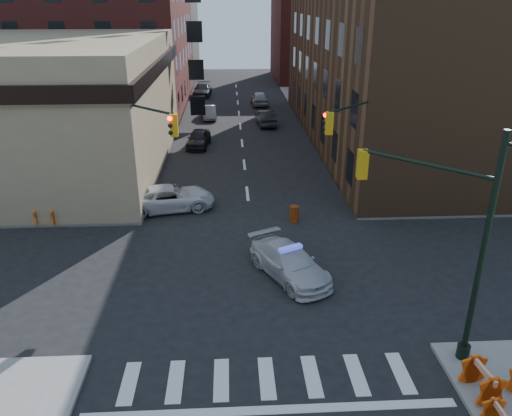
{
  "coord_description": "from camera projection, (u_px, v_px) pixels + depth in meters",
  "views": [
    {
      "loc": [
        -1.06,
        -19.73,
        11.61
      ],
      "look_at": [
        0.14,
        2.43,
        2.2
      ],
      "focal_mm": 35.0,
      "sensor_mm": 36.0,
      "label": 1
    }
  ],
  "objects": [
    {
      "name": "tree_ne_near",
      "position": [
        322.0,
        93.0,
        45.63
      ],
      "size": [
        3.0,
        3.0,
        4.85
      ],
      "color": "black",
      "rests_on": "sidewalk_ne"
    },
    {
      "name": "ground",
      "position": [
        256.0,
        273.0,
        22.72
      ],
      "size": [
        140.0,
        140.0,
        0.0
      ],
      "primitive_type": "plane",
      "color": "black",
      "rests_on": "ground"
    },
    {
      "name": "barricade_nw_a",
      "position": [
        82.0,
        210.0,
        27.95
      ],
      "size": [
        1.27,
        0.73,
        0.91
      ],
      "primitive_type": null,
      "rotation": [
        0.0,
        0.0,
        0.1
      ],
      "color": "#C55109",
      "rests_on": "sidewalk_nw"
    },
    {
      "name": "commercial_row_ne",
      "position": [
        398.0,
        57.0,
        41.32
      ],
      "size": [
        14.0,
        34.0,
        14.0
      ],
      "primitive_type": "cube",
      "color": "#533721",
      "rests_on": "ground"
    },
    {
      "name": "barrel_bank",
      "position": [
        179.0,
        203.0,
        29.21
      ],
      "size": [
        0.66,
        0.66,
        0.91
      ],
      "primitive_type": "cylinder",
      "rotation": [
        0.0,
        0.0,
        -0.37
      ],
      "color": "orange",
      "rests_on": "ground"
    },
    {
      "name": "parked_car_wnear",
      "position": [
        199.0,
        138.0,
        41.65
      ],
      "size": [
        2.16,
        4.36,
        1.43
      ],
      "primitive_type": "imported",
      "rotation": [
        0.0,
        0.0,
        -0.12
      ],
      "color": "black",
      "rests_on": "ground"
    },
    {
      "name": "parked_car_enear",
      "position": [
        266.0,
        118.0,
        48.65
      ],
      "size": [
        1.91,
        4.59,
        1.48
      ],
      "primitive_type": "imported",
      "rotation": [
        0.0,
        0.0,
        3.22
      ],
      "color": "black",
      "rests_on": "ground"
    },
    {
      "name": "bank_building",
      "position": [
        4.0,
        106.0,
        35.28
      ],
      "size": [
        22.0,
        22.0,
        9.0
      ],
      "primitive_type": "cube",
      "color": "#968262",
      "rests_on": "ground"
    },
    {
      "name": "parked_car_wdeep",
      "position": [
        202.0,
        90.0,
        63.09
      ],
      "size": [
        2.38,
        5.38,
        1.53
      ],
      "primitive_type": "imported",
      "rotation": [
        0.0,
        0.0,
        -0.04
      ],
      "color": "black",
      "rests_on": "ground"
    },
    {
      "name": "tree_ne_far",
      "position": [
        309.0,
        80.0,
        52.99
      ],
      "size": [
        3.0,
        3.0,
        4.85
      ],
      "color": "black",
      "rests_on": "sidewalk_ne"
    },
    {
      "name": "signal_pole_se",
      "position": [
        451.0,
        231.0,
        16.14
      ],
      "size": [
        5.4,
        5.27,
        8.0
      ],
      "rotation": [
        0.0,
        0.0,
        2.36
      ],
      "color": "black",
      "rests_on": "sidewalk_se"
    },
    {
      "name": "pedestrian_a",
      "position": [
        105.0,
        185.0,
        30.14
      ],
      "size": [
        0.77,
        0.55,
        1.97
      ],
      "primitive_type": "imported",
      "rotation": [
        0.0,
        0.0,
        -0.12
      ],
      "color": "black",
      "rests_on": "sidewalk_nw"
    },
    {
      "name": "parked_car_wfar",
      "position": [
        209.0,
        112.0,
        51.4
      ],
      "size": [
        1.65,
        3.96,
        1.27
      ],
      "primitive_type": "imported",
      "rotation": [
        0.0,
        0.0,
        0.08
      ],
      "color": "gray",
      "rests_on": "ground"
    },
    {
      "name": "filler_ne",
      "position": [
        328.0,
        38.0,
        74.4
      ],
      "size": [
        16.0,
        16.0,
        12.0
      ],
      "primitive_type": "cube",
      "color": "maroon",
      "rests_on": "ground"
    },
    {
      "name": "pedestrian_c",
      "position": [
        87.0,
        184.0,
        30.6
      ],
      "size": [
        1.11,
        0.87,
        1.76
      ],
      "primitive_type": "imported",
      "rotation": [
        0.0,
        0.0,
        0.49
      ],
      "color": "#212831",
      "rests_on": "sidewalk_nw"
    },
    {
      "name": "pickup",
      "position": [
        170.0,
        198.0,
        29.29
      ],
      "size": [
        5.6,
        3.43,
        1.45
      ],
      "primitive_type": "imported",
      "rotation": [
        0.0,
        0.0,
        1.78
      ],
      "color": "silver",
      "rests_on": "ground"
    },
    {
      "name": "barricade_se_a",
      "position": [
        482.0,
        381.0,
        15.44
      ],
      "size": [
        0.8,
        1.4,
        1.0
      ],
      "primitive_type": null,
      "rotation": [
        0.0,
        0.0,
        1.67
      ],
      "color": "#D15009",
      "rests_on": "sidewalk_se"
    },
    {
      "name": "pedestrian_b",
      "position": [
        22.0,
        205.0,
        27.49
      ],
      "size": [
        0.91,
        0.74,
        1.76
      ],
      "primitive_type": "imported",
      "rotation": [
        0.0,
        0.0,
        -0.09
      ],
      "color": "black",
      "rests_on": "sidewalk_nw"
    },
    {
      "name": "barrel_road",
      "position": [
        294.0,
        214.0,
        27.8
      ],
      "size": [
        0.59,
        0.59,
        0.91
      ],
      "primitive_type": "cylinder",
      "rotation": [
        0.0,
        0.0,
        0.17
      ],
      "color": "#E6540A",
      "rests_on": "ground"
    },
    {
      "name": "police_car",
      "position": [
        289.0,
        263.0,
        22.2
      ],
      "size": [
        3.89,
        5.17,
        1.39
      ],
      "primitive_type": "imported",
      "rotation": [
        0.0,
        0.0,
        0.46
      ],
      "color": "#BAB9BE",
      "rests_on": "ground"
    },
    {
      "name": "barricade_nw_b",
      "position": [
        46.0,
        216.0,
        27.17
      ],
      "size": [
        1.26,
        0.69,
        0.91
      ],
      "primitive_type": null,
      "rotation": [
        0.0,
        0.0,
        -0.07
      ],
      "color": "#C84D09",
      "rests_on": "sidewalk_nw"
    },
    {
      "name": "filler_nw",
      "position": [
        129.0,
        23.0,
        75.8
      ],
      "size": [
        20.0,
        18.0,
        16.0
      ],
      "primitive_type": "cube",
      "color": "brown",
      "rests_on": "ground"
    },
    {
      "name": "signal_pole_ne",
      "position": [
        361.0,
        147.0,
        26.24
      ],
      "size": [
        3.67,
        3.58,
        8.0
      ],
      "rotation": [
        0.0,
        0.0,
        -2.36
      ],
      "color": "black",
      "rests_on": "sidewalk_ne"
    },
    {
      "name": "parked_car_efar",
      "position": [
        259.0,
        98.0,
        57.85
      ],
      "size": [
        1.98,
        4.63,
        1.56
      ],
      "primitive_type": "imported",
      "rotation": [
        0.0,
        0.0,
        3.17
      ],
      "color": "#989BA0",
      "rests_on": "ground"
    },
    {
      "name": "sidewalk_ne",
      "position": [
        451.0,
        113.0,
        53.95
      ],
      "size": [
        34.0,
        54.5,
        0.15
      ],
      "primitive_type": "cube",
      "color": "gray",
      "rests_on": "ground"
    },
    {
      "name": "sidewalk_nw",
      "position": [
        17.0,
        118.0,
        51.65
      ],
      "size": [
        34.0,
        54.5,
        0.15
      ],
      "primitive_type": "cube",
      "color": "gray",
      "rests_on": "ground"
    },
    {
      "name": "signal_pole_nw",
      "position": [
        137.0,
        150.0,
        25.64
      ],
      "size": [
        3.58,
        3.67,
        8.0
      ],
      "rotation": [
        0.0,
        0.0,
        -0.79
      ],
      "color": "black",
      "rests_on": "sidewalk_nw"
    }
  ]
}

